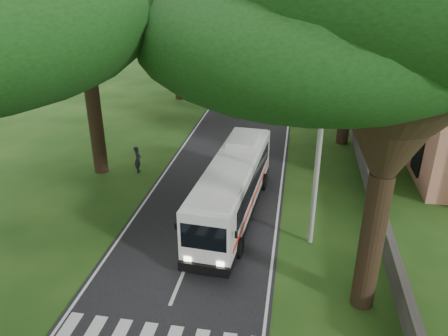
{
  "coord_description": "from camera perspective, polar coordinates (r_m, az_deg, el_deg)",
  "views": [
    {
      "loc": [
        4.4,
        -12.37,
        12.19
      ],
      "look_at": [
        0.69,
        9.12,
        2.2
      ],
      "focal_mm": 35.0,
      "sensor_mm": 36.0,
      "label": 1
    }
  ],
  "objects": [
    {
      "name": "road",
      "position": [
        39.55,
        2.94,
        6.65
      ],
      "size": [
        8.0,
        120.0,
        0.04
      ],
      "primitive_type": "cube",
      "color": "black",
      "rests_on": "ground"
    },
    {
      "name": "pole_near",
      "position": [
        20.07,
        12.1,
        0.51
      ],
      "size": [
        1.6,
        0.24,
        8.0
      ],
      "color": "gray",
      "rests_on": "ground"
    },
    {
      "name": "pole_mid",
      "position": [
        39.21,
        11.45,
        12.36
      ],
      "size": [
        1.6,
        0.24,
        8.0
      ],
      "color": "gray",
      "rests_on": "ground"
    },
    {
      "name": "property_wall",
      "position": [
        38.45,
        16.27,
        6.08
      ],
      "size": [
        0.35,
        50.0,
        1.2
      ],
      "primitive_type": "cube",
      "color": "#383533",
      "rests_on": "ground"
    },
    {
      "name": "distant_car_a",
      "position": [
        48.79,
        1.75,
        10.97
      ],
      "size": [
        1.64,
        3.88,
        1.31
      ],
      "primitive_type": "imported",
      "rotation": [
        0.0,
        0.0,
        3.12
      ],
      "color": "silver",
      "rests_on": "road"
    },
    {
      "name": "pedestrian",
      "position": [
        28.91,
        -11.2,
        1.12
      ],
      "size": [
        0.57,
        0.73,
        1.78
      ],
      "primitive_type": "imported",
      "rotation": [
        0.0,
        0.0,
        1.82
      ],
      "color": "black",
      "rests_on": "ground"
    },
    {
      "name": "pole_far",
      "position": [
        58.93,
        11.22,
        16.37
      ],
      "size": [
        1.6,
        0.24,
        8.0
      ],
      "color": "gray",
      "rests_on": "ground"
    },
    {
      "name": "distant_car_c",
      "position": [
        77.67,
        7.8,
        15.86
      ],
      "size": [
        2.68,
        4.51,
        1.23
      ],
      "primitive_type": "imported",
      "rotation": [
        0.0,
        0.0,
        2.9
      ],
      "color": "maroon",
      "rests_on": "road"
    },
    {
      "name": "coach_bus",
      "position": [
        23.04,
        1.16,
        -2.39
      ],
      "size": [
        3.16,
        11.03,
        3.21
      ],
      "rotation": [
        0.0,
        0.0,
        -0.07
      ],
      "color": "white",
      "rests_on": "ground"
    },
    {
      "name": "ground",
      "position": [
        17.92,
        -7.55,
        -18.53
      ],
      "size": [
        140.0,
        140.0,
        0.0
      ],
      "primitive_type": "plane",
      "color": "#174012",
      "rests_on": "ground"
    },
    {
      "name": "distant_car_b",
      "position": [
        69.04,
        5.5,
        14.89
      ],
      "size": [
        2.5,
        3.97,
        1.24
      ],
      "primitive_type": "imported",
      "rotation": [
        0.0,
        0.0,
        -0.35
      ],
      "color": "navy",
      "rests_on": "road"
    }
  ]
}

